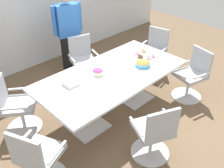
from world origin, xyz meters
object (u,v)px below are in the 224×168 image
object	(u,v)px
snack_bowl_pretzels	(143,64)
snack_bowl_candy_mix	(98,72)
napkin_pile	(71,82)
office_chair_2	(16,108)
office_chair_5	(192,77)
conference_table	(112,80)
plate_stack	(98,62)
office_chair_0	(154,53)
office_chair_4	(154,134)
office_chair_1	(83,63)
person_standing_1	(69,32)
office_chair_3	(38,160)
donut_platter	(145,55)

from	to	relation	value
snack_bowl_pretzels	snack_bowl_candy_mix	size ratio (longest dim) A/B	1.41
snack_bowl_candy_mix	napkin_pile	size ratio (longest dim) A/B	0.95
office_chair_2	office_chair_5	world-z (taller)	same
conference_table	plate_stack	size ratio (longest dim) A/B	10.71
office_chair_0	office_chair_4	bearing A→B (deg)	117.16
office_chair_0	plate_stack	size ratio (longest dim) A/B	4.06
office_chair_4	office_chair_5	xyz separation A→B (m)	(1.62, 0.40, 0.00)
office_chair_2	snack_bowl_pretzels	size ratio (longest dim) A/B	3.50
office_chair_1	conference_table	bearing A→B (deg)	92.45
plate_stack	napkin_pile	bearing A→B (deg)	-163.17
plate_stack	snack_bowl_candy_mix	bearing A→B (deg)	-131.22
office_chair_1	person_standing_1	size ratio (longest dim) A/B	0.55
office_chair_1	snack_bowl_pretzels	size ratio (longest dim) A/B	3.50
office_chair_4	office_chair_1	bearing A→B (deg)	99.18
plate_stack	office_chair_5	bearing A→B (deg)	-40.66
person_standing_1	napkin_pile	world-z (taller)	person_standing_1
conference_table	office_chair_1	bearing A→B (deg)	75.28
office_chair_0	office_chair_3	xyz separation A→B (m)	(-3.19, -0.77, 0.00)
person_standing_1	napkin_pile	xyz separation A→B (m)	(-1.02, -1.43, -0.07)
donut_platter	office_chair_5	bearing A→B (deg)	-55.42
office_chair_5	snack_bowl_candy_mix	bearing A→B (deg)	76.68
donut_platter	office_chair_3	bearing A→B (deg)	-170.38
office_chair_4	person_standing_1	bearing A→B (deg)	100.33
office_chair_2	plate_stack	size ratio (longest dim) A/B	4.06
office_chair_3	office_chair_5	xyz separation A→B (m)	(2.92, -0.29, 0.00)
person_standing_1	plate_stack	bearing A→B (deg)	89.15
office_chair_0	office_chair_3	distance (m)	3.28
conference_table	napkin_pile	world-z (taller)	napkin_pile
office_chair_1	person_standing_1	world-z (taller)	person_standing_1
plate_stack	office_chair_1	bearing A→B (deg)	71.91
donut_platter	plate_stack	xyz separation A→B (m)	(-0.78, 0.38, -0.00)
office_chair_4	office_chair_5	size ratio (longest dim) A/B	1.00
person_standing_1	snack_bowl_pretzels	distance (m)	1.81
donut_platter	plate_stack	world-z (taller)	donut_platter
napkin_pile	donut_platter	bearing A→B (deg)	-6.43
person_standing_1	donut_platter	world-z (taller)	person_standing_1
office_chair_4	snack_bowl_pretzels	bearing A→B (deg)	71.94
office_chair_0	donut_platter	bearing A→B (deg)	104.70
office_chair_1	snack_bowl_candy_mix	world-z (taller)	office_chair_1
office_chair_5	napkin_pile	distance (m)	2.19
donut_platter	napkin_pile	world-z (taller)	napkin_pile
office_chair_0	office_chair_5	size ratio (longest dim) A/B	1.00
office_chair_2	snack_bowl_pretzels	distance (m)	2.08
conference_table	office_chair_3	world-z (taller)	office_chair_3
snack_bowl_pretzels	office_chair_4	bearing A→B (deg)	-132.13
office_chair_2	snack_bowl_candy_mix	xyz separation A→B (m)	(1.14, -0.57, 0.39)
conference_table	snack_bowl_pretzels	distance (m)	0.58
person_standing_1	plate_stack	distance (m)	1.26
person_standing_1	napkin_pile	distance (m)	1.76
office_chair_3	person_standing_1	xyz separation A→B (m)	(1.96, 2.01, 0.46)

